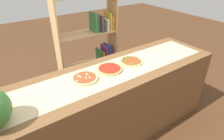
# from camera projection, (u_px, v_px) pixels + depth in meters

# --- Properties ---
(ground_plane) EXTENTS (12.00, 12.00, 0.00)m
(ground_plane) POSITION_uv_depth(u_px,v_px,m) (112.00, 132.00, 2.43)
(ground_plane) COLOR #4C2D19
(counter) EXTENTS (2.57, 0.70, 0.90)m
(counter) POSITION_uv_depth(u_px,v_px,m) (112.00, 105.00, 2.20)
(counter) COLOR brown
(counter) RESTS_ON ground_plane
(parchment_paper) EXTENTS (2.38, 0.45, 0.00)m
(parchment_paper) POSITION_uv_depth(u_px,v_px,m) (112.00, 72.00, 1.98)
(parchment_paper) COLOR tan
(parchment_paper) RESTS_ON counter
(pizza_mushroom_0) EXTENTS (0.26, 0.26, 0.03)m
(pizza_mushroom_0) POSITION_uv_depth(u_px,v_px,m) (85.00, 78.00, 1.84)
(pizza_mushroom_0) COLOR #E5C17F
(pizza_mushroom_0) RESTS_ON parchment_paper
(pizza_plain_1) EXTENTS (0.27, 0.27, 0.02)m
(pizza_plain_1) POSITION_uv_depth(u_px,v_px,m) (110.00, 69.00, 2.00)
(pizza_plain_1) COLOR tan
(pizza_plain_1) RESTS_ON parchment_paper
(pizza_spinach_2) EXTENTS (0.27, 0.27, 0.02)m
(pizza_spinach_2) POSITION_uv_depth(u_px,v_px,m) (131.00, 61.00, 2.16)
(pizza_spinach_2) COLOR #DBB26B
(pizza_spinach_2) RESTS_ON parchment_paper
(bookshelf) EXTENTS (0.88, 0.35, 1.52)m
(bookshelf) POSITION_uv_depth(u_px,v_px,m) (95.00, 50.00, 2.85)
(bookshelf) COLOR tan
(bookshelf) RESTS_ON ground_plane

